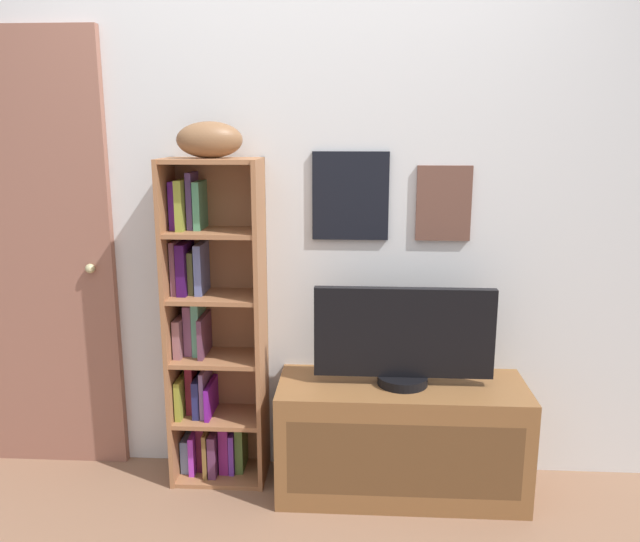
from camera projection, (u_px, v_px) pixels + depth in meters
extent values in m
cube|color=silver|center=(298.00, 212.00, 2.88)|extent=(4.80, 0.06, 2.48)
cube|color=black|center=(350.00, 196.00, 2.81)|extent=(0.34, 0.02, 0.39)
cube|color=slate|center=(350.00, 196.00, 2.81)|extent=(0.29, 0.01, 0.34)
cube|color=brown|center=(444.00, 203.00, 2.79)|extent=(0.24, 0.02, 0.33)
cube|color=gray|center=(444.00, 204.00, 2.79)|extent=(0.19, 0.01, 0.28)
cube|color=#97623F|center=(172.00, 325.00, 2.86)|extent=(0.02, 0.27, 1.49)
cube|color=#97623F|center=(261.00, 326.00, 2.84)|extent=(0.02, 0.27, 1.49)
cube|color=#97623F|center=(223.00, 317.00, 2.98)|extent=(0.43, 0.01, 1.49)
cube|color=#97623F|center=(222.00, 473.00, 3.01)|extent=(0.39, 0.26, 0.02)
cube|color=#97623F|center=(220.00, 417.00, 2.95)|extent=(0.39, 0.26, 0.02)
cube|color=#97623F|center=(218.00, 358.00, 2.88)|extent=(0.39, 0.26, 0.02)
cube|color=#97623F|center=(216.00, 297.00, 2.82)|extent=(0.39, 0.26, 0.02)
cube|color=#97623F|center=(213.00, 233.00, 2.76)|extent=(0.39, 0.26, 0.02)
cube|color=#97623F|center=(210.00, 161.00, 2.69)|extent=(0.39, 0.26, 0.02)
cube|color=#6E8ABD|center=(189.00, 450.00, 3.04)|extent=(0.04, 0.17, 0.16)
cube|color=purple|center=(196.00, 449.00, 3.02)|extent=(0.03, 0.19, 0.19)
cube|color=#58142F|center=(204.00, 444.00, 3.04)|extent=(0.04, 0.15, 0.22)
cube|color=brown|center=(209.00, 448.00, 3.01)|extent=(0.02, 0.21, 0.22)
cube|color=#582D50|center=(216.00, 449.00, 3.01)|extent=(0.04, 0.21, 0.21)
cube|color=#7F1E6F|center=(226.00, 443.00, 3.02)|extent=(0.04, 0.17, 0.25)
cube|color=#6532A9|center=(234.00, 448.00, 3.02)|extent=(0.02, 0.17, 0.20)
cube|color=#46622C|center=(241.00, 443.00, 3.02)|extent=(0.04, 0.15, 0.25)
cube|color=olive|center=(183.00, 394.00, 2.95)|extent=(0.03, 0.21, 0.18)
cube|color=maroon|center=(193.00, 385.00, 2.98)|extent=(0.03, 0.14, 0.24)
cube|color=navy|center=(200.00, 394.00, 2.96)|extent=(0.03, 0.20, 0.18)
cube|color=slate|center=(206.00, 390.00, 2.95)|extent=(0.02, 0.19, 0.22)
cube|color=#6E1893|center=(211.00, 398.00, 2.95)|extent=(0.02, 0.21, 0.15)
cube|color=#8B5A62|center=(182.00, 335.00, 2.90)|extent=(0.03, 0.19, 0.18)
cube|color=#844D74|center=(191.00, 328.00, 2.91)|extent=(0.04, 0.15, 0.23)
cube|color=#58A488|center=(199.00, 327.00, 2.91)|extent=(0.03, 0.16, 0.24)
cube|color=#5D334C|center=(204.00, 335.00, 2.89)|extent=(0.02, 0.20, 0.18)
cube|color=#744559|center=(178.00, 266.00, 2.84)|extent=(0.02, 0.18, 0.24)
cube|color=#330E4D|center=(185.00, 267.00, 2.83)|extent=(0.04, 0.19, 0.23)
cube|color=#4E5128|center=(194.00, 271.00, 2.85)|extent=(0.03, 0.16, 0.19)
cube|color=#59649C|center=(202.00, 268.00, 2.83)|extent=(0.03, 0.17, 0.23)
cube|color=#5B1E97|center=(176.00, 205.00, 2.79)|extent=(0.03, 0.15, 0.21)
cube|color=olive|center=(184.00, 204.00, 2.77)|extent=(0.03, 0.19, 0.22)
cube|color=#583D79|center=(193.00, 200.00, 2.79)|extent=(0.03, 0.14, 0.25)
cube|color=#498A66|center=(200.00, 205.00, 2.78)|extent=(0.03, 0.16, 0.21)
ellipsoid|color=brown|center=(210.00, 140.00, 2.67)|extent=(0.31, 0.22, 0.15)
cube|color=brown|center=(401.00, 438.00, 2.84)|extent=(1.09, 0.42, 0.51)
cube|color=brown|center=(404.00, 461.00, 2.64)|extent=(0.98, 0.01, 0.33)
cylinder|color=black|center=(402.00, 380.00, 2.77)|extent=(0.22, 0.22, 0.04)
cube|color=black|center=(404.00, 332.00, 2.73)|extent=(0.78, 0.04, 0.40)
cube|color=#312B4F|center=(404.00, 333.00, 2.71)|extent=(0.74, 0.01, 0.36)
cube|color=#8E5B4B|center=(29.00, 257.00, 2.95)|extent=(0.80, 0.04, 2.05)
cube|color=brown|center=(18.00, 168.00, 2.84)|extent=(0.51, 0.01, 0.74)
cube|color=brown|center=(37.00, 350.00, 3.03)|extent=(0.51, 0.01, 0.74)
sphere|color=tan|center=(90.00, 269.00, 2.90)|extent=(0.04, 0.04, 0.04)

